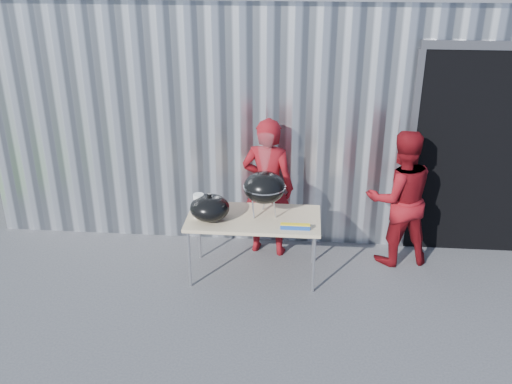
# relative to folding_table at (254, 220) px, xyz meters

# --- Properties ---
(ground) EXTENTS (80.00, 80.00, 0.00)m
(ground) POSITION_rel_folding_table_xyz_m (-0.25, -0.86, -0.71)
(ground) COLOR #404042
(building) EXTENTS (8.20, 6.20, 3.10)m
(building) POSITION_rel_folding_table_xyz_m (0.67, 3.73, 0.83)
(building) COLOR silver
(building) RESTS_ON ground
(folding_table) EXTENTS (1.50, 0.75, 0.75)m
(folding_table) POSITION_rel_folding_table_xyz_m (0.00, 0.00, 0.00)
(folding_table) COLOR tan
(folding_table) RESTS_ON ground
(kettle_grill) EXTENTS (0.48, 0.48, 0.95)m
(kettle_grill) POSITION_rel_folding_table_xyz_m (0.12, 0.06, 0.45)
(kettle_grill) COLOR black
(kettle_grill) RESTS_ON folding_table
(grill_lid) EXTENTS (0.44, 0.44, 0.32)m
(grill_lid) POSITION_rel_folding_table_xyz_m (-0.48, -0.10, 0.18)
(grill_lid) COLOR black
(grill_lid) RESTS_ON folding_table
(paper_towels) EXTENTS (0.12, 0.12, 0.28)m
(paper_towels) POSITION_rel_folding_table_xyz_m (-0.61, -0.05, 0.18)
(paper_towels) COLOR white
(paper_towels) RESTS_ON folding_table
(white_tub) EXTENTS (0.20, 0.15, 0.10)m
(white_tub) POSITION_rel_folding_table_xyz_m (-0.55, 0.23, 0.09)
(white_tub) COLOR white
(white_tub) RESTS_ON folding_table
(foil_box) EXTENTS (0.32, 0.05, 0.06)m
(foil_box) POSITION_rel_folding_table_xyz_m (0.47, -0.25, 0.07)
(foil_box) COLOR navy
(foil_box) RESTS_ON folding_table
(person_cook) EXTENTS (0.70, 0.53, 1.74)m
(person_cook) POSITION_rel_folding_table_xyz_m (0.12, 0.56, 0.16)
(person_cook) COLOR maroon
(person_cook) RESTS_ON ground
(person_bystander) EXTENTS (0.93, 0.79, 1.66)m
(person_bystander) POSITION_rel_folding_table_xyz_m (1.68, 0.48, 0.12)
(person_bystander) COLOR maroon
(person_bystander) RESTS_ON ground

